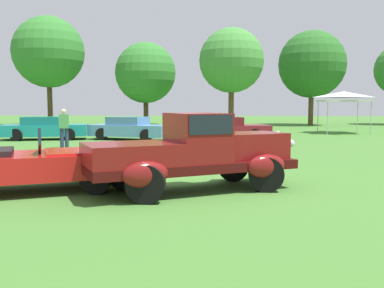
{
  "coord_description": "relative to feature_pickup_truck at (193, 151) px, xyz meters",
  "views": [
    {
      "loc": [
        0.51,
        -9.77,
        1.9
      ],
      "look_at": [
        -0.2,
        1.03,
        0.89
      ],
      "focal_mm": 40.39,
      "sensor_mm": 36.0,
      "label": 1
    }
  ],
  "objects": [
    {
      "name": "feature_pickup_truck",
      "position": [
        0.0,
        0.0,
        0.0
      ],
      "size": [
        4.7,
        3.4,
        1.7
      ],
      "color": "#400B0B",
      "rests_on": "ground_plane"
    },
    {
      "name": "ground_plane",
      "position": [
        0.07,
        0.49,
        -0.87
      ],
      "size": [
        120.0,
        120.0,
        0.0
      ],
      "primitive_type": "plane",
      "color": "#42752D"
    },
    {
      "name": "treeline_mid_left",
      "position": [
        -6.24,
        29.92,
        3.83
      ],
      "size": [
        5.49,
        5.49,
        7.46
      ],
      "color": "#47331E",
      "rests_on": "ground_plane"
    },
    {
      "name": "spectator_near_truck",
      "position": [
        -6.11,
        8.78,
        0.04
      ],
      "size": [
        0.46,
        0.37,
        1.69
      ],
      "color": "#283351",
      "rests_on": "ground_plane"
    },
    {
      "name": "treeline_center",
      "position": [
        1.43,
        26.1,
        4.51
      ],
      "size": [
        5.22,
        5.22,
        8.01
      ],
      "color": "brown",
      "rests_on": "ground_plane"
    },
    {
      "name": "treeline_far_left",
      "position": [
        -14.45,
        28.03,
        5.53
      ],
      "size": [
        6.2,
        6.2,
        9.51
      ],
      "color": "#47331E",
      "rests_on": "ground_plane"
    },
    {
      "name": "show_car_burgundy",
      "position": [
        0.78,
        13.18,
        -0.27
      ],
      "size": [
        4.87,
        2.75,
        1.22
      ],
      "color": "maroon",
      "rests_on": "ground_plane"
    },
    {
      "name": "show_car_skyblue",
      "position": [
        -4.22,
        13.33,
        -0.27
      ],
      "size": [
        4.65,
        2.89,
        1.22
      ],
      "color": "#669EDB",
      "rests_on": "ground_plane"
    },
    {
      "name": "show_car_teal",
      "position": [
        -8.81,
        13.14,
        -0.27
      ],
      "size": [
        4.64,
        2.71,
        1.22
      ],
      "color": "teal",
      "rests_on": "ground_plane"
    },
    {
      "name": "treeline_mid_right",
      "position": [
        8.62,
        29.95,
        4.51
      ],
      "size": [
        5.92,
        5.92,
        8.36
      ],
      "color": "brown",
      "rests_on": "ground_plane"
    },
    {
      "name": "canopy_tent_left_field",
      "position": [
        8.55,
        19.42,
        1.55
      ],
      "size": [
        2.94,
        2.94,
        2.71
      ],
      "color": "#B7B7BC",
      "rests_on": "ground_plane"
    },
    {
      "name": "neighbor_convertible",
      "position": [
        -3.46,
        -0.26,
        -0.29
      ],
      "size": [
        4.71,
        3.33,
        1.4
      ],
      "color": "red",
      "rests_on": "ground_plane"
    }
  ]
}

